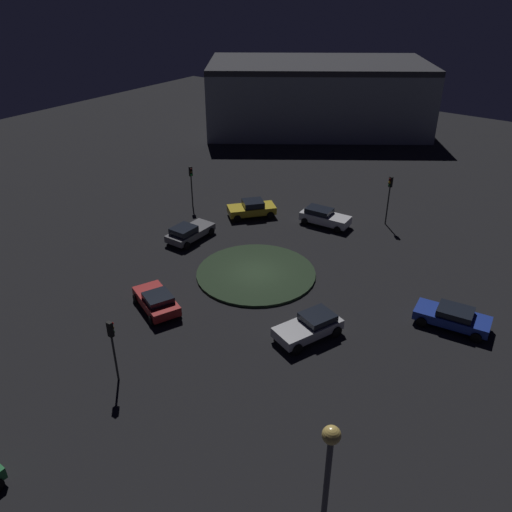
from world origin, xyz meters
TOP-DOWN VIEW (x-y plane):
  - ground_plane at (0.00, 0.00)m, footprint 113.83×113.83m
  - roundabout_island at (0.00, 0.00)m, footprint 8.84×8.84m
  - car_yellow at (8.16, 6.33)m, footprint 4.44×4.20m
  - car_grey at (1.25, 7.77)m, footprint 4.32×2.10m
  - car_blue at (2.07, -13.79)m, footprint 2.51×4.74m
  - car_silver at (-4.08, -7.00)m, footprint 4.63×3.31m
  - car_white at (10.40, 0.11)m, footprint 2.17×4.44m
  - car_red at (-7.51, 2.70)m, footprint 3.32×4.44m
  - traffic_light_west at (-13.60, -0.42)m, footprint 0.36×0.31m
  - traffic_light_east at (13.71, -4.25)m, footprint 0.39×0.35m
  - traffic_light_northeast at (6.66, 12.20)m, footprint 0.37×0.40m
  - streetlamp_southwest_near at (-17.76, -15.28)m, footprint 0.54×0.54m
  - store_building at (37.10, 16.40)m, footprint 28.86×32.41m

SIDE VIEW (x-z plane):
  - ground_plane at x=0.00m, z-range 0.00..0.00m
  - roundabout_island at x=0.00m, z-range 0.00..0.19m
  - car_red at x=-7.51m, z-range 0.03..1.36m
  - car_blue at x=2.07m, z-range 0.04..1.39m
  - car_grey at x=1.25m, z-range 0.02..1.42m
  - car_silver at x=-4.08m, z-range 0.04..1.46m
  - car_white at x=10.40m, z-range 0.04..1.49m
  - car_yellow at x=8.16m, z-range 0.01..1.52m
  - traffic_light_west at x=-13.60m, z-range 0.84..4.76m
  - traffic_light_northeast at x=6.66m, z-range 0.84..4.78m
  - traffic_light_east at x=13.71m, z-range 0.92..5.32m
  - store_building at x=37.10m, z-range 0.00..8.97m
  - streetlamp_southwest_near at x=-17.76m, z-range 1.39..10.69m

